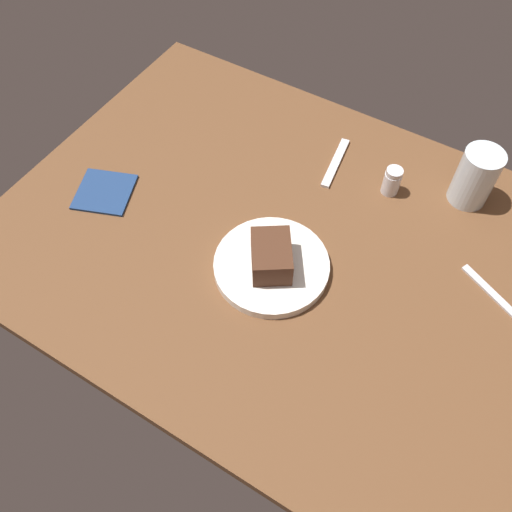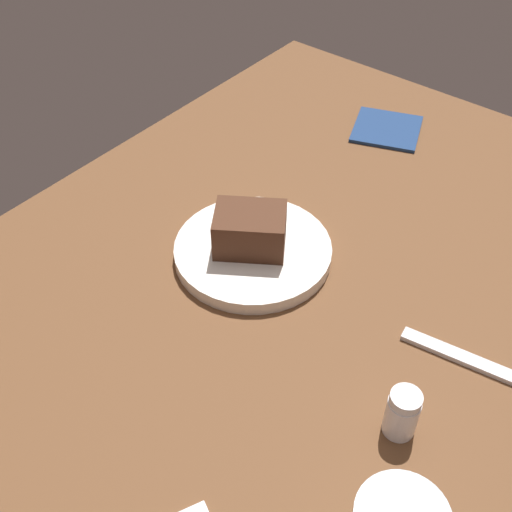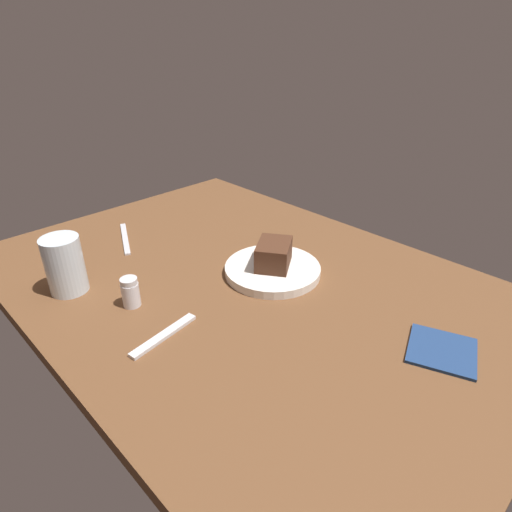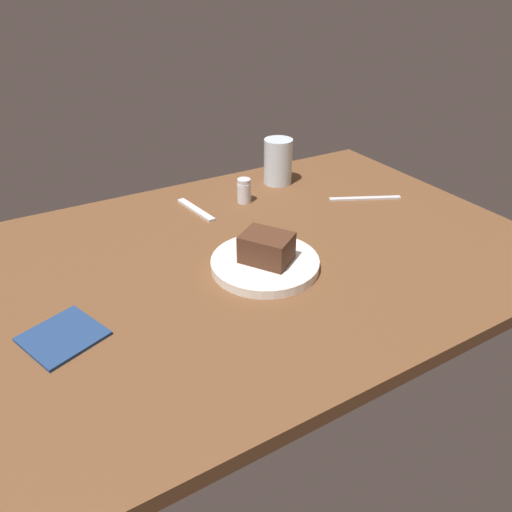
{
  "view_description": "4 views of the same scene",
  "coord_description": "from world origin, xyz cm",
  "px_view_note": "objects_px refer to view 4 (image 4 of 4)",
  "views": [
    {
      "loc": [
        -24.18,
        56.55,
        89.94
      ],
      "look_at": [
        4.94,
        8.35,
        7.18
      ],
      "focal_mm": 38.11,
      "sensor_mm": 36.0,
      "label": 1
    },
    {
      "loc": [
        -49.09,
        -34.87,
        66.62
      ],
      "look_at": [
        1.07,
        5.26,
        5.03
      ],
      "focal_mm": 45.92,
      "sensor_mm": 36.0,
      "label": 2
    },
    {
      "loc": [
        61.17,
        -56.14,
        54.31
      ],
      "look_at": [
        -1.9,
        5.77,
        6.33
      ],
      "focal_mm": 30.42,
      "sensor_mm": 36.0,
      "label": 3
    },
    {
      "loc": [
        43.09,
        74.09,
        54.17
      ],
      "look_at": [
        4.7,
        7.26,
        6.61
      ],
      "focal_mm": 32.36,
      "sensor_mm": 36.0,
      "label": 4
    }
  ],
  "objects_px": {
    "dessert_plate": "(265,263)",
    "butter_knife": "(365,198)",
    "chocolate_cake_slice": "(267,248)",
    "water_glass": "(278,161)",
    "dessert_spoon": "(196,210)",
    "folded_napkin": "(63,336)",
    "salt_shaker": "(244,191)"
  },
  "relations": [
    {
      "from": "chocolate_cake_slice",
      "to": "dessert_spoon",
      "type": "bearing_deg",
      "value": -86.59
    },
    {
      "from": "dessert_plate",
      "to": "dessert_spoon",
      "type": "distance_m",
      "value": 0.31
    },
    {
      "from": "chocolate_cake_slice",
      "to": "salt_shaker",
      "type": "relative_size",
      "value": 1.52
    },
    {
      "from": "water_glass",
      "to": "folded_napkin",
      "type": "xyz_separation_m",
      "value": [
        0.65,
        0.38,
        -0.06
      ]
    },
    {
      "from": "dessert_plate",
      "to": "folded_napkin",
      "type": "distance_m",
      "value": 0.4
    },
    {
      "from": "water_glass",
      "to": "dessert_spoon",
      "type": "height_order",
      "value": "water_glass"
    },
    {
      "from": "dessert_spoon",
      "to": "butter_knife",
      "type": "relative_size",
      "value": 0.79
    },
    {
      "from": "water_glass",
      "to": "butter_knife",
      "type": "height_order",
      "value": "water_glass"
    },
    {
      "from": "salt_shaker",
      "to": "folded_napkin",
      "type": "height_order",
      "value": "salt_shaker"
    },
    {
      "from": "dessert_plate",
      "to": "water_glass",
      "type": "xyz_separation_m",
      "value": [
        -0.26,
        -0.36,
        0.05
      ]
    },
    {
      "from": "dessert_spoon",
      "to": "folded_napkin",
      "type": "height_order",
      "value": "dessert_spoon"
    },
    {
      "from": "water_glass",
      "to": "dessert_spoon",
      "type": "distance_m",
      "value": 0.29
    },
    {
      "from": "folded_napkin",
      "to": "chocolate_cake_slice",
      "type": "bearing_deg",
      "value": -178.11
    },
    {
      "from": "chocolate_cake_slice",
      "to": "folded_napkin",
      "type": "xyz_separation_m",
      "value": [
        0.4,
        0.01,
        -0.05
      ]
    },
    {
      "from": "folded_napkin",
      "to": "dessert_spoon",
      "type": "bearing_deg",
      "value": -139.22
    },
    {
      "from": "chocolate_cake_slice",
      "to": "butter_knife",
      "type": "distance_m",
      "value": 0.43
    },
    {
      "from": "dessert_plate",
      "to": "chocolate_cake_slice",
      "type": "distance_m",
      "value": 0.04
    },
    {
      "from": "dessert_plate",
      "to": "chocolate_cake_slice",
      "type": "xyz_separation_m",
      "value": [
        -0.0,
        0.0,
        0.04
      ]
    },
    {
      "from": "dessert_spoon",
      "to": "folded_napkin",
      "type": "bearing_deg",
      "value": -57.79
    },
    {
      "from": "water_glass",
      "to": "folded_napkin",
      "type": "distance_m",
      "value": 0.76
    },
    {
      "from": "butter_knife",
      "to": "folded_napkin",
      "type": "xyz_separation_m",
      "value": [
        0.79,
        0.17,
        0.0
      ]
    },
    {
      "from": "dessert_plate",
      "to": "water_glass",
      "type": "distance_m",
      "value": 0.45
    },
    {
      "from": "dessert_plate",
      "to": "dessert_spoon",
      "type": "relative_size",
      "value": 1.46
    },
    {
      "from": "dessert_plate",
      "to": "salt_shaker",
      "type": "relative_size",
      "value": 3.48
    },
    {
      "from": "chocolate_cake_slice",
      "to": "folded_napkin",
      "type": "height_order",
      "value": "chocolate_cake_slice"
    },
    {
      "from": "chocolate_cake_slice",
      "to": "butter_knife",
      "type": "relative_size",
      "value": 0.51
    },
    {
      "from": "dessert_plate",
      "to": "butter_knife",
      "type": "relative_size",
      "value": 1.15
    },
    {
      "from": "chocolate_cake_slice",
      "to": "butter_knife",
      "type": "bearing_deg",
      "value": -158.58
    },
    {
      "from": "water_glass",
      "to": "dessert_spoon",
      "type": "relative_size",
      "value": 0.83
    },
    {
      "from": "dessert_plate",
      "to": "folded_napkin",
      "type": "xyz_separation_m",
      "value": [
        0.4,
        0.02,
        -0.01
      ]
    },
    {
      "from": "dessert_spoon",
      "to": "dessert_plate",
      "type": "bearing_deg",
      "value": -5.29
    },
    {
      "from": "chocolate_cake_slice",
      "to": "water_glass",
      "type": "bearing_deg",
      "value": -125.03
    }
  ]
}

